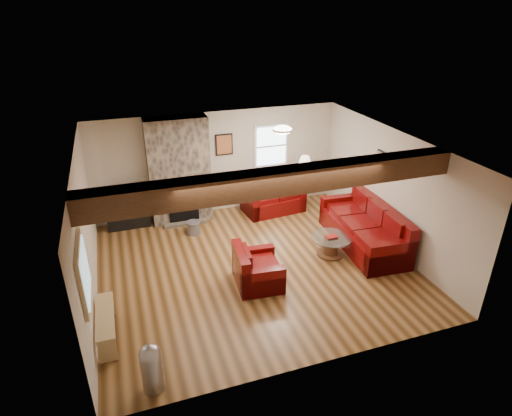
{
  "coord_description": "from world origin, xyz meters",
  "views": [
    {
      "loc": [
        -2.29,
        -6.85,
        4.78
      ],
      "look_at": [
        0.17,
        0.4,
        1.07
      ],
      "focal_mm": 30.0,
      "sensor_mm": 36.0,
      "label": 1
    }
  ],
  "objects_px": {
    "armchair_red": "(258,266)",
    "coffee_table": "(331,246)",
    "loveseat": "(273,196)",
    "floor_lamp": "(305,164)",
    "tv_cabinet": "(128,217)",
    "television": "(126,198)",
    "sofa_three": "(364,225)"
  },
  "relations": [
    {
      "from": "armchair_red",
      "to": "television",
      "type": "relative_size",
      "value": 1.05
    },
    {
      "from": "loveseat",
      "to": "television",
      "type": "height_order",
      "value": "television"
    },
    {
      "from": "loveseat",
      "to": "tv_cabinet",
      "type": "xyz_separation_m",
      "value": [
        -3.5,
        0.3,
        -0.15
      ]
    },
    {
      "from": "coffee_table",
      "to": "tv_cabinet",
      "type": "distance_m",
      "value": 4.71
    },
    {
      "from": "sofa_three",
      "to": "loveseat",
      "type": "distance_m",
      "value": 2.52
    },
    {
      "from": "loveseat",
      "to": "tv_cabinet",
      "type": "bearing_deg",
      "value": 169.38
    },
    {
      "from": "television",
      "to": "floor_lamp",
      "type": "relative_size",
      "value": 0.61
    },
    {
      "from": "sofa_three",
      "to": "coffee_table",
      "type": "height_order",
      "value": "sofa_three"
    },
    {
      "from": "coffee_table",
      "to": "floor_lamp",
      "type": "relative_size",
      "value": 0.59
    },
    {
      "from": "television",
      "to": "floor_lamp",
      "type": "bearing_deg",
      "value": -6.77
    },
    {
      "from": "sofa_three",
      "to": "television",
      "type": "xyz_separation_m",
      "value": [
        -4.74,
        2.5,
        0.27
      ]
    },
    {
      "from": "sofa_three",
      "to": "armchair_red",
      "type": "xyz_separation_m",
      "value": [
        -2.6,
        -0.62,
        -0.09
      ]
    },
    {
      "from": "loveseat",
      "to": "coffee_table",
      "type": "xyz_separation_m",
      "value": [
        0.39,
        -2.34,
        -0.18
      ]
    },
    {
      "from": "sofa_three",
      "to": "tv_cabinet",
      "type": "xyz_separation_m",
      "value": [
        -4.74,
        2.5,
        -0.23
      ]
    },
    {
      "from": "sofa_three",
      "to": "armchair_red",
      "type": "height_order",
      "value": "sofa_three"
    },
    {
      "from": "loveseat",
      "to": "armchair_red",
      "type": "height_order",
      "value": "loveseat"
    },
    {
      "from": "loveseat",
      "to": "floor_lamp",
      "type": "xyz_separation_m",
      "value": [
        0.73,
        -0.2,
        0.84
      ]
    },
    {
      "from": "armchair_red",
      "to": "coffee_table",
      "type": "relative_size",
      "value": 1.1
    },
    {
      "from": "armchair_red",
      "to": "television",
      "type": "bearing_deg",
      "value": 39.55
    },
    {
      "from": "coffee_table",
      "to": "loveseat",
      "type": "bearing_deg",
      "value": 99.56
    },
    {
      "from": "sofa_three",
      "to": "armchair_red",
      "type": "bearing_deg",
      "value": -72.59
    },
    {
      "from": "sofa_three",
      "to": "floor_lamp",
      "type": "xyz_separation_m",
      "value": [
        -0.51,
        1.99,
        0.76
      ]
    },
    {
      "from": "loveseat",
      "to": "floor_lamp",
      "type": "bearing_deg",
      "value": -21.18
    },
    {
      "from": "sofa_three",
      "to": "tv_cabinet",
      "type": "height_order",
      "value": "sofa_three"
    },
    {
      "from": "armchair_red",
      "to": "floor_lamp",
      "type": "relative_size",
      "value": 0.65
    },
    {
      "from": "armchair_red",
      "to": "floor_lamp",
      "type": "xyz_separation_m",
      "value": [
        2.1,
        2.61,
        0.85
      ]
    },
    {
      "from": "tv_cabinet",
      "to": "television",
      "type": "relative_size",
      "value": 1.09
    },
    {
      "from": "tv_cabinet",
      "to": "television",
      "type": "height_order",
      "value": "television"
    },
    {
      "from": "loveseat",
      "to": "floor_lamp",
      "type": "distance_m",
      "value": 1.13
    },
    {
      "from": "sofa_three",
      "to": "tv_cabinet",
      "type": "relative_size",
      "value": 2.51
    },
    {
      "from": "armchair_red",
      "to": "coffee_table",
      "type": "bearing_deg",
      "value": -69.79
    },
    {
      "from": "tv_cabinet",
      "to": "sofa_three",
      "type": "bearing_deg",
      "value": -27.76
    }
  ]
}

